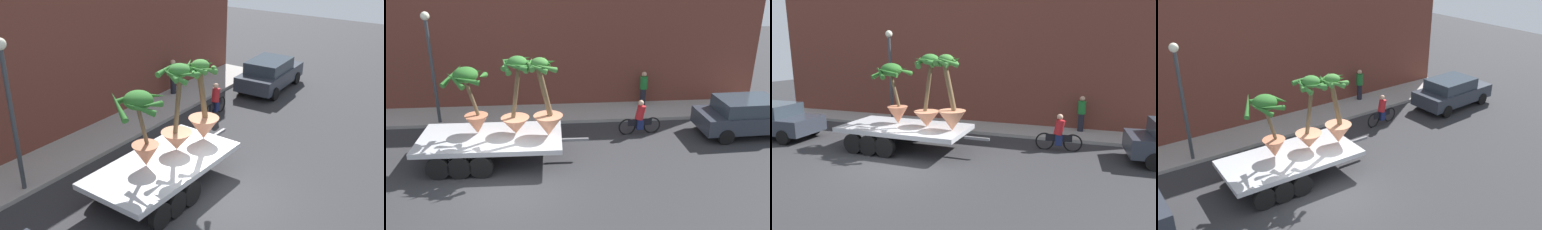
% 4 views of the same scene
% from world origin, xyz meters
% --- Properties ---
extents(ground_plane, '(60.00, 60.00, 0.00)m').
position_xyz_m(ground_plane, '(0.00, 0.00, 0.00)').
color(ground_plane, '#2D2D30').
extents(sidewalk, '(24.00, 2.20, 0.15)m').
position_xyz_m(sidewalk, '(0.00, 6.10, 0.07)').
color(sidewalk, '#A39E99').
rests_on(sidewalk, ground).
extents(building_facade, '(24.00, 1.20, 7.53)m').
position_xyz_m(building_facade, '(0.00, 7.80, 3.76)').
color(building_facade, brown).
rests_on(building_facade, ground).
extents(flatbed_trailer, '(6.15, 2.67, 0.98)m').
position_xyz_m(flatbed_trailer, '(-0.84, 1.83, 0.76)').
color(flatbed_trailer, '#B7BABF').
rests_on(flatbed_trailer, ground).
extents(potted_palm_rear, '(1.38, 1.34, 2.89)m').
position_xyz_m(potted_palm_rear, '(0.37, 1.99, 2.23)').
color(potted_palm_rear, tan).
rests_on(potted_palm_rear, flatbed_trailer).
extents(potted_palm_middle, '(1.57, 1.57, 2.51)m').
position_xyz_m(potted_palm_middle, '(-1.23, 2.11, 2.35)').
color(potted_palm_middle, '#C17251').
rests_on(potted_palm_middle, flatbed_trailer).
extents(potted_palm_front, '(1.34, 1.30, 2.89)m').
position_xyz_m(potted_palm_front, '(1.42, 1.73, 2.04)').
color(potted_palm_front, tan).
rests_on(potted_palm_front, flatbed_trailer).
extents(cyclist, '(1.84, 0.37, 1.54)m').
position_xyz_m(cyclist, '(5.35, 3.68, 0.67)').
color(cyclist, black).
rests_on(cyclist, ground).
extents(trailing_car, '(4.28, 2.03, 1.58)m').
position_xyz_m(trailing_car, '(-7.34, 1.48, 0.83)').
color(trailing_car, '#2D333D').
rests_on(trailing_car, ground).
extents(pedestrian_near_gate, '(0.36, 0.36, 1.71)m').
position_xyz_m(pedestrian_near_gate, '(6.20, 6.69, 1.04)').
color(pedestrian_near_gate, black).
rests_on(pedestrian_near_gate, sidewalk).
extents(street_lamp, '(0.36, 0.36, 4.83)m').
position_xyz_m(street_lamp, '(-3.34, 5.30, 3.23)').
color(street_lamp, '#383D42').
rests_on(street_lamp, sidewalk).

